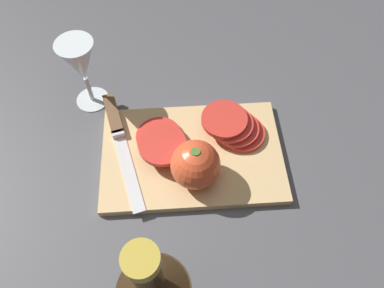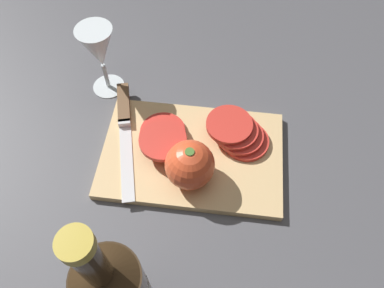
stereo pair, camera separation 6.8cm
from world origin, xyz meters
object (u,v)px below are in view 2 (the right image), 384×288
object	(u,v)px
knife	(124,115)
tomato_slice_stack_near	(163,136)
whole_tomato	(190,165)
tomato_slice_stack_far	(238,133)
wine_glass	(99,51)

from	to	relation	value
knife	tomato_slice_stack_near	size ratio (longest dim) A/B	2.10
whole_tomato	tomato_slice_stack_near	distance (m)	0.10
tomato_slice_stack_far	tomato_slice_stack_near	bearing A→B (deg)	9.62
tomato_slice_stack_far	knife	bearing A→B (deg)	-6.44
whole_tomato	wine_glass	bearing A→B (deg)	-45.30
wine_glass	tomato_slice_stack_far	size ratio (longest dim) A/B	1.27
tomato_slice_stack_near	whole_tomato	bearing A→B (deg)	130.71
knife	whole_tomato	bearing A→B (deg)	36.50
wine_glass	tomato_slice_stack_far	xyz separation A→B (m)	(-0.28, 0.11, -0.07)
tomato_slice_stack_near	wine_glass	bearing A→B (deg)	-43.45
whole_tomato	tomato_slice_stack_near	xyz separation A→B (m)	(0.06, -0.07, -0.03)
knife	tomato_slice_stack_near	world-z (taller)	tomato_slice_stack_near
wine_glass	knife	xyz separation A→B (m)	(-0.06, 0.09, -0.08)
wine_glass	whole_tomato	distance (m)	0.29
wine_glass	knife	world-z (taller)	wine_glass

